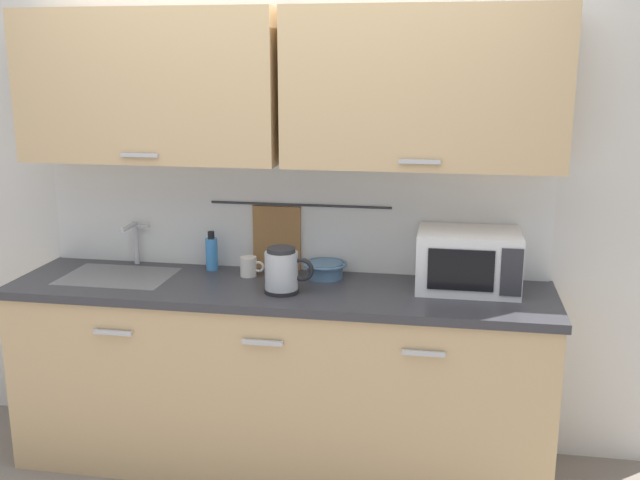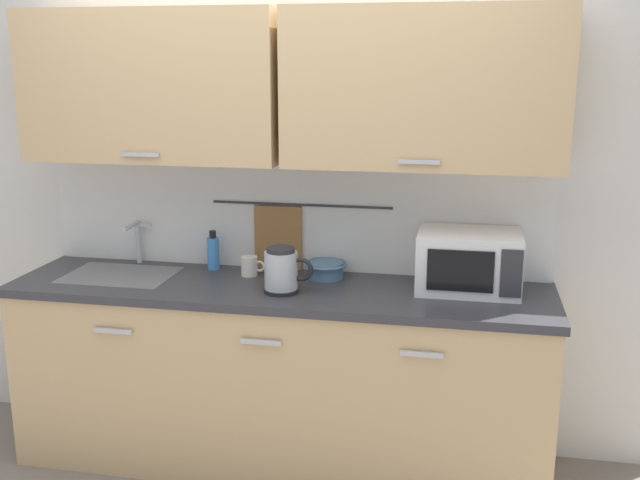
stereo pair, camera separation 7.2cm
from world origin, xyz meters
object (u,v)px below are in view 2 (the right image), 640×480
object	(u,v)px
dish_soap_bottle	(213,252)
mug_near_sink	(250,266)
mixing_bowl	(326,269)
microwave	(469,261)
electric_kettle	(282,271)

from	to	relation	value
dish_soap_bottle	mug_near_sink	xyz separation A→B (m)	(0.21, -0.08, -0.04)
mug_near_sink	mixing_bowl	world-z (taller)	mug_near_sink
mug_near_sink	microwave	bearing A→B (deg)	-1.28
microwave	electric_kettle	xyz separation A→B (m)	(-0.82, -0.20, -0.03)
dish_soap_bottle	mixing_bowl	xyz separation A→B (m)	(0.58, -0.04, -0.04)
microwave	mug_near_sink	xyz separation A→B (m)	(-1.04, 0.02, -0.09)
mug_near_sink	mixing_bowl	size ratio (longest dim) A/B	0.56
mug_near_sink	electric_kettle	bearing A→B (deg)	-46.04
mug_near_sink	mixing_bowl	distance (m)	0.37
electric_kettle	dish_soap_bottle	size ratio (longest dim) A/B	1.16
dish_soap_bottle	microwave	bearing A→B (deg)	-4.62
dish_soap_bottle	mug_near_sink	distance (m)	0.23
electric_kettle	mixing_bowl	xyz separation A→B (m)	(0.15, 0.26, -0.06)
microwave	dish_soap_bottle	world-z (taller)	microwave
microwave	dish_soap_bottle	xyz separation A→B (m)	(-1.25, 0.10, -0.05)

